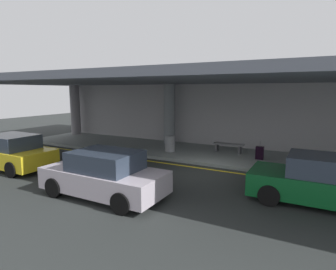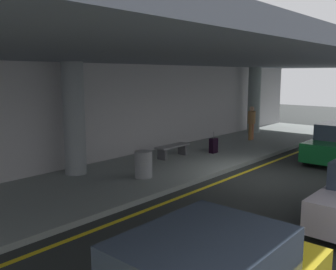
# 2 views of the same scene
# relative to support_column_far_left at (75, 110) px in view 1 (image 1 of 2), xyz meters

# --- Properties ---
(ground_plane) EXTENTS (60.00, 60.00, 0.00)m
(ground_plane) POSITION_rel_support_column_far_left_xyz_m (12.00, -4.45, -1.97)
(ground_plane) COLOR #272B2A
(sidewalk) EXTENTS (26.00, 4.20, 0.15)m
(sidewalk) POSITION_rel_support_column_far_left_xyz_m (12.00, -1.35, -1.90)
(sidewalk) COLOR gray
(sidewalk) RESTS_ON ground
(lane_stripe_yellow) EXTENTS (26.00, 0.14, 0.01)m
(lane_stripe_yellow) POSITION_rel_support_column_far_left_xyz_m (12.00, -3.88, -1.97)
(lane_stripe_yellow) COLOR yellow
(lane_stripe_yellow) RESTS_ON ground
(support_column_far_left) EXTENTS (0.70, 0.70, 3.65)m
(support_column_far_left) POSITION_rel_support_column_far_left_xyz_m (0.00, 0.00, 0.00)
(support_column_far_left) COLOR gray
(support_column_far_left) RESTS_ON sidewalk
(support_column_left_mid) EXTENTS (0.70, 0.70, 3.65)m
(support_column_left_mid) POSITION_rel_support_column_far_left_xyz_m (8.00, 0.00, 0.00)
(support_column_left_mid) COLOR gray
(support_column_left_mid) RESTS_ON sidewalk
(ceiling_overhang) EXTENTS (28.00, 13.20, 0.30)m
(ceiling_overhang) POSITION_rel_support_column_far_left_xyz_m (12.00, -1.85, 1.97)
(ceiling_overhang) COLOR slate
(ceiling_overhang) RESTS_ON support_column_far_left
(terminal_back_wall) EXTENTS (26.00, 0.30, 3.80)m
(terminal_back_wall) POSITION_rel_support_column_far_left_xyz_m (12.00, 0.90, -0.07)
(terminal_back_wall) COLOR #AFADAF
(terminal_back_wall) RESTS_ON ground
(car_dark_green) EXTENTS (4.10, 1.92, 1.50)m
(car_dark_green) POSITION_rel_support_column_far_left_xyz_m (16.34, -5.87, -1.26)
(car_dark_green) COLOR #0E4E22
(car_dark_green) RESTS_ON ground
(car_yellow_taxi) EXTENTS (4.10, 1.92, 1.50)m
(car_yellow_taxi) POSITION_rel_support_column_far_left_xyz_m (4.25, -7.83, -1.26)
(car_yellow_taxi) COLOR yellow
(car_yellow_taxi) RESTS_ON ground
(car_silver) EXTENTS (4.10, 1.92, 1.50)m
(car_silver) POSITION_rel_support_column_far_left_xyz_m (10.13, -8.45, -1.26)
(car_silver) COLOR #BCB1BD
(car_silver) RESTS_ON ground
(suitcase_upright_primary) EXTENTS (0.36, 0.22, 0.90)m
(suitcase_upright_primary) POSITION_rel_support_column_far_left_xyz_m (13.74, -1.57, -1.51)
(suitcase_upright_primary) COLOR black
(suitcase_upright_primary) RESTS_ON sidewalk
(bench_metal) EXTENTS (1.60, 0.50, 0.48)m
(bench_metal) POSITION_rel_support_column_far_left_xyz_m (11.99, -0.81, -1.47)
(bench_metal) COLOR slate
(bench_metal) RESTS_ON sidewalk
(trash_bin_steel) EXTENTS (0.56, 0.56, 0.85)m
(trash_bin_steel) POSITION_rel_support_column_far_left_xyz_m (9.13, -2.03, -1.40)
(trash_bin_steel) COLOR gray
(trash_bin_steel) RESTS_ON sidewalk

